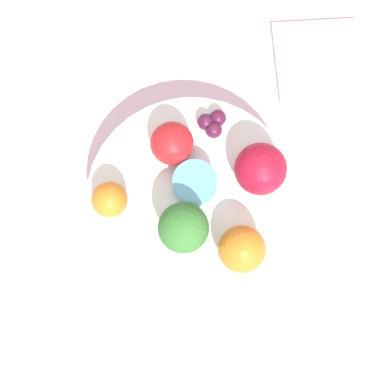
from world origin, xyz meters
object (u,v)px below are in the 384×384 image
at_px(napkin, 319,60).
at_px(bowl, 192,200).
at_px(apple_red, 172,143).
at_px(apple_green, 261,169).
at_px(orange_front, 110,200).
at_px(orange_back, 242,249).
at_px(small_cup, 198,185).
at_px(broccoli, 183,228).
at_px(grape_cluster, 213,123).

bearing_deg(napkin, bowl, 67.96).
relative_size(apple_red, apple_green, 0.84).
relative_size(apple_red, orange_front, 1.23).
bearing_deg(orange_back, small_cup, -39.99).
height_order(orange_front, small_cup, orange_front).
xyz_separation_m(bowl, small_cup, (-0.00, -0.01, 0.03)).
xyz_separation_m(apple_red, orange_front, (0.04, 0.07, -0.00)).
bearing_deg(broccoli, bowl, -82.25).
distance_m(apple_green, small_cup, 0.06).
bearing_deg(bowl, grape_cluster, -87.57).
distance_m(apple_red, grape_cluster, 0.05).
relative_size(apple_green, orange_front, 1.46).
relative_size(broccoli, apple_green, 1.18).
bearing_deg(apple_red, broccoli, 116.24).
height_order(broccoli, orange_front, broccoli).
height_order(orange_front, napkin, orange_front).
distance_m(apple_red, small_cup, 0.05).
relative_size(orange_front, orange_back, 0.78).
relative_size(broccoli, grape_cluster, 1.95).
distance_m(apple_red, orange_front, 0.08).
bearing_deg(grape_cluster, apple_green, 148.15).
height_order(broccoli, apple_red, broccoli).
bearing_deg(broccoli, small_cup, -87.86).
relative_size(bowl, orange_front, 6.04).
bearing_deg(broccoli, apple_green, -122.42).
relative_size(orange_front, napkin, 0.27).
relative_size(bowl, small_cup, 4.90).
xyz_separation_m(grape_cluster, small_cup, (-0.01, 0.07, 0.00)).
xyz_separation_m(broccoli, orange_back, (-0.06, -0.00, -0.01)).
height_order(apple_green, small_cup, apple_green).
height_order(orange_front, orange_back, orange_back).
distance_m(broccoli, napkin, 0.28).
bearing_deg(napkin, orange_back, 84.98).
height_order(bowl, orange_back, orange_back).
bearing_deg(napkin, orange_front, 57.16).
distance_m(bowl, apple_green, 0.09).
distance_m(orange_back, napkin, 0.27).
relative_size(grape_cluster, small_cup, 0.71).
xyz_separation_m(apple_red, orange_back, (-0.10, 0.08, 0.00)).
height_order(apple_red, apple_green, apple_green).
height_order(apple_green, grape_cluster, apple_green).
xyz_separation_m(grape_cluster, napkin, (-0.09, -0.14, -0.05)).
xyz_separation_m(bowl, grape_cluster, (0.00, -0.08, 0.03)).
distance_m(broccoli, orange_back, 0.06).
bearing_deg(small_cup, bowl, 66.28).
bearing_deg(orange_back, orange_front, -2.64).
xyz_separation_m(broccoli, grape_cluster, (0.01, -0.12, -0.03)).
xyz_separation_m(apple_red, grape_cluster, (-0.03, -0.04, -0.01)).
bearing_deg(orange_front, grape_cluster, -122.04).
xyz_separation_m(orange_front, small_cup, (-0.08, -0.04, -0.01)).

